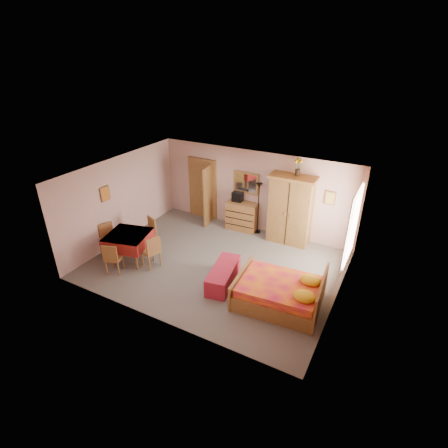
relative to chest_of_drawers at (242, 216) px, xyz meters
The scene contains 23 objects.
floor 2.32m from the chest_of_drawers, 82.70° to the right, with size 6.50×6.50×0.00m, color slate.
ceiling 3.12m from the chest_of_drawers, 82.70° to the right, with size 6.50×6.50×0.00m, color brown.
wall_back 0.92m from the chest_of_drawers, 40.37° to the left, with size 6.50×0.10×2.60m, color #CDA094.
wall_front 4.84m from the chest_of_drawers, 86.52° to the right, with size 6.50×0.10×2.60m, color #CDA094.
wall_left 3.81m from the chest_of_drawers, 142.72° to the right, with size 0.10×5.00×2.60m, color #CDA094.
wall_right 4.28m from the chest_of_drawers, 32.50° to the right, with size 0.10×5.00×2.60m, color #CDA094.
doorway 1.72m from the chest_of_drawers, behind, with size 1.06×0.12×2.15m, color #9E6B35.
window 3.78m from the chest_of_drawers, 16.77° to the right, with size 0.08×1.40×1.95m, color white.
picture_left 4.27m from the chest_of_drawers, 135.76° to the right, with size 0.04×0.32×0.42m, color orange.
picture_back 2.86m from the chest_of_drawers, ahead, with size 0.30×0.04×0.40m, color #D8BF59.
chest_of_drawers is the anchor object (origin of this frame).
wall_mirror 1.10m from the chest_of_drawers, 90.00° to the left, with size 0.88×0.05×0.69m, color white.
stereo 0.66m from the chest_of_drawers, 167.03° to the left, with size 0.33×0.24×0.31m, color black.
floor_lamp 0.65m from the chest_of_drawers, ahead, with size 0.21×0.21×1.68m, color black.
wardrobe 1.71m from the chest_of_drawers, ahead, with size 1.35×0.70×2.12m, color olive.
sunflower_vase 2.54m from the chest_of_drawers, ahead, with size 0.20×0.20×0.51m, color yellow.
bed 3.77m from the chest_of_drawers, 51.01° to the right, with size 1.97×1.55×0.91m, color #C41345.
bench 3.03m from the chest_of_drawers, 73.09° to the right, with size 0.52×1.41×0.47m, color maroon.
dining_table 3.72m from the chest_of_drawers, 121.94° to the right, with size 1.10×1.10×0.80m, color maroon.
chair_south 4.26m from the chest_of_drawers, 116.39° to the right, with size 0.41×0.41×0.89m, color #9F6436.
chair_north 3.11m from the chest_of_drawers, 128.27° to the right, with size 0.43×0.43×0.95m, color olive.
chair_west 4.16m from the chest_of_drawers, 130.51° to the right, with size 0.41×0.41×0.89m, color #A96C39.
chair_east 3.36m from the chest_of_drawers, 111.64° to the right, with size 0.42×0.42×0.93m, color #A97A39.
Camera 1 is at (4.07, -7.00, 5.41)m, focal length 28.00 mm.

